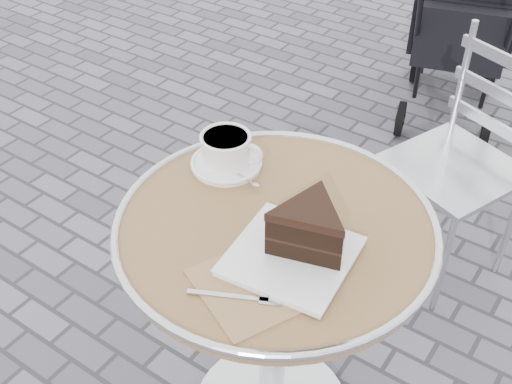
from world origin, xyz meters
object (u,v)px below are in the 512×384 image
Objects in this scene: cake_plate_set at (304,235)px; cappuccino_set at (227,153)px; cafe_table at (274,276)px; bistro_chair at (478,137)px; baby_stroller at (463,27)px.

cappuccino_set is at bearing 146.48° from cake_plate_set.
cake_plate_set is (0.31, -0.16, 0.02)m from cappuccino_set.
cafe_table is 1.92× the size of cake_plate_set.
cafe_table is 0.89× the size of bistro_chair.
cake_plate_set is at bearing -73.19° from bistro_chair.
baby_stroller is (-0.32, 1.96, -0.38)m from cake_plate_set.
bistro_chair is (0.18, 0.92, -0.05)m from cafe_table.
cafe_table is 0.94m from bistro_chair.
bistro_chair is 0.87× the size of baby_stroller.
cake_plate_set is at bearing -27.92° from cafe_table.
baby_stroller is at bearing 72.96° from cappuccino_set.
cake_plate_set reaches higher than cafe_table.
baby_stroller is at bearing 133.31° from bistro_chair.
bistro_chair is (0.39, 0.81, -0.25)m from cappuccino_set.
baby_stroller is at bearing 93.21° from cake_plate_set.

